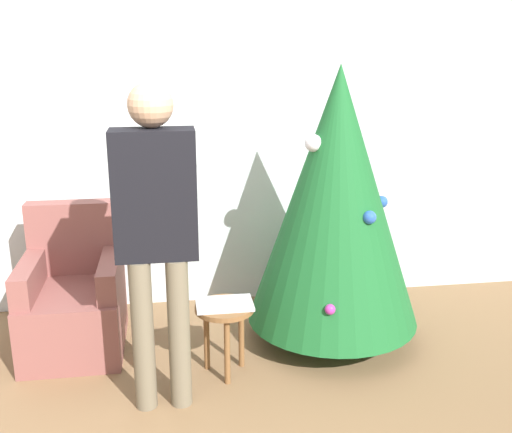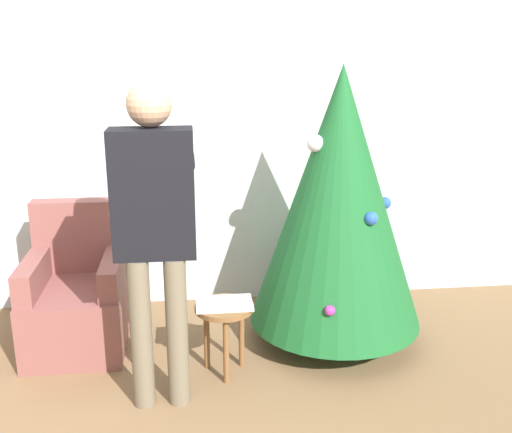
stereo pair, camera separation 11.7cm
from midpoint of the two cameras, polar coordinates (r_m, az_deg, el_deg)
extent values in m
cube|color=silver|center=(4.47, -10.95, 8.09)|extent=(8.00, 0.06, 2.70)
cylinder|color=brown|center=(4.21, 6.35, -10.44)|extent=(0.10, 0.10, 0.15)
cone|color=#195B28|center=(3.89, 6.77, 1.79)|extent=(1.14, 1.14, 1.69)
sphere|color=#2856B2|center=(3.67, 9.86, -0.09)|extent=(0.08, 0.08, 0.08)
sphere|color=#2856B2|center=(3.99, 11.06, 1.38)|extent=(0.08, 0.08, 0.08)
sphere|color=white|center=(4.34, 8.71, -1.27)|extent=(0.08, 0.08, 0.08)
sphere|color=white|center=(3.73, 4.58, 6.99)|extent=(0.11, 0.11, 0.11)
sphere|color=#B23399|center=(3.62, 6.14, -8.80)|extent=(0.07, 0.07, 0.07)
cube|color=brown|center=(4.19, -17.66, -9.25)|extent=(0.62, 0.75, 0.43)
cube|color=brown|center=(4.30, -17.58, -1.89)|extent=(0.62, 0.14, 0.50)
cube|color=brown|center=(4.12, -21.50, -5.31)|extent=(0.12, 0.68, 0.20)
cube|color=brown|center=(4.03, -14.49, -5.13)|extent=(0.12, 0.68, 0.20)
cylinder|color=#6B604C|center=(3.37, -11.71, -11.11)|extent=(0.12, 0.12, 0.86)
cylinder|color=#6B604C|center=(3.36, -8.34, -11.00)|extent=(0.12, 0.12, 0.86)
cube|color=black|center=(3.15, -10.69, 2.04)|extent=(0.43, 0.20, 0.68)
sphere|color=tan|center=(3.11, -11.11, 10.41)|extent=(0.23, 0.23, 0.23)
cylinder|color=black|center=(3.32, -13.88, 4.98)|extent=(0.08, 0.30, 0.08)
cylinder|color=black|center=(3.31, -7.52, 5.26)|extent=(0.08, 0.30, 0.08)
cube|color=white|center=(3.49, -7.58, 5.85)|extent=(0.04, 0.14, 0.04)
cylinder|color=brown|center=(3.63, -3.95, -8.68)|extent=(0.36, 0.36, 0.03)
cylinder|color=brown|center=(3.62, -3.71, -12.72)|extent=(0.04, 0.04, 0.42)
cylinder|color=brown|center=(3.80, -2.30, -11.26)|extent=(0.04, 0.04, 0.42)
cylinder|color=brown|center=(3.78, -5.63, -11.44)|extent=(0.04, 0.04, 0.42)
cube|color=silver|center=(3.62, -3.96, -8.32)|extent=(0.34, 0.23, 0.02)
camera|label=1|loc=(0.06, -90.96, -0.28)|focal=42.00mm
camera|label=2|loc=(0.06, 89.04, 0.28)|focal=42.00mm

